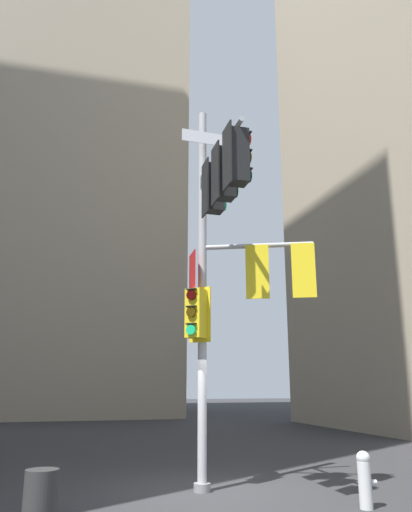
{
  "coord_description": "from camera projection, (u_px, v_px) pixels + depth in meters",
  "views": [
    {
      "loc": [
        -2.7,
        -10.18,
        2.02
      ],
      "look_at": [
        0.19,
        0.39,
        4.8
      ],
      "focal_mm": 35.41,
      "sensor_mm": 36.0,
      "label": 1
    }
  ],
  "objects": [
    {
      "name": "fire_hydrant",
      "position": [
        365.0,
        478.0,
        8.5
      ],
      "size": [
        0.33,
        0.23,
        0.92
      ],
      "color": "silver",
      "rests_on": "ground"
    },
    {
      "name": "trash_bin",
      "position": [
        40.0,
        499.0,
        7.27
      ],
      "size": [
        0.49,
        0.49,
        0.81
      ],
      "primitive_type": "cylinder",
      "color": "#2D2D2D",
      "rests_on": "ground"
    },
    {
      "name": "signal_pole_assembly",
      "position": [
        229.0,
        247.0,
        10.19
      ],
      "size": [
        2.75,
        3.14,
        8.1
      ],
      "color": "#B2B2B5",
      "rests_on": "ground"
    },
    {
      "name": "building_mid_block",
      "position": [
        80.0,
        181.0,
        38.85
      ],
      "size": [
        13.95,
        13.95,
        34.35
      ],
      "primitive_type": "cube",
      "color": "tan",
      "rests_on": "ground"
    },
    {
      "name": "ground",
      "position": [
        202.0,
        492.0,
        9.71
      ],
      "size": [
        120.0,
        120.0,
        0.0
      ],
      "primitive_type": "plane",
      "color": "#2D2D30"
    }
  ]
}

